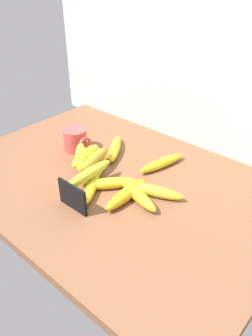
{
  "coord_description": "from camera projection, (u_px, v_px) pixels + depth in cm",
  "views": [
    {
      "loc": [
        62.89,
        -64.68,
        65.66
      ],
      "look_at": [
        3.71,
        2.28,
        8.0
      ],
      "focal_mm": 35.7,
      "sensor_mm": 36.0,
      "label": 1
    }
  ],
  "objects": [
    {
      "name": "coffee_mug",
      "position": [
        76.0,
        140.0,
        1.24
      ],
      "size": [
        10.24,
        8.74,
        8.25
      ],
      "color": "#CD4947",
      "rests_on": "counter_top"
    },
    {
      "name": "banana_9",
      "position": [
        110.0,
        183.0,
        1.05
      ],
      "size": [
        13.69,
        15.6,
        3.64
      ],
      "primitive_type": "ellipsoid",
      "rotation": [
        0.0,
        0.0,
        0.89
      ],
      "color": "yellow",
      "rests_on": "counter_top"
    },
    {
      "name": "banana_0",
      "position": [
        139.0,
        196.0,
        0.99
      ],
      "size": [
        17.19,
        8.09,
        3.73
      ],
      "primitive_type": "ellipsoid",
      "rotation": [
        0.0,
        0.0,
        2.87
      ],
      "color": "gold",
      "rests_on": "counter_top"
    },
    {
      "name": "banana_7",
      "position": [
        92.0,
        184.0,
        1.05
      ],
      "size": [
        14.48,
        18.2,
        3.44
      ],
      "primitive_type": "ellipsoid",
      "rotation": [
        0.0,
        0.0,
        5.34
      ],
      "color": "yellow",
      "rests_on": "counter_top"
    },
    {
      "name": "counter_top",
      "position": [
        113.0,
        183.0,
        1.11
      ],
      "size": [
        110.0,
        76.0,
        3.0
      ],
      "primitive_type": "cube",
      "color": "brown",
      "rests_on": "ground"
    },
    {
      "name": "chalkboard_sign",
      "position": [
        73.0,
        198.0,
        0.95
      ],
      "size": [
        11.0,
        1.8,
        8.4
      ],
      "color": "black",
      "rests_on": "counter_top"
    },
    {
      "name": "banana_3",
      "position": [
        96.0,
        162.0,
        1.16
      ],
      "size": [
        16.27,
        17.57,
        3.22
      ],
      "primitive_type": "ellipsoid",
      "rotation": [
        0.0,
        0.0,
        2.3
      ],
      "color": "yellow",
      "rests_on": "counter_top"
    },
    {
      "name": "back_wall",
      "position": [
        187.0,
        57.0,
        1.17
      ],
      "size": [
        130.0,
        2.0,
        70.0
      ],
      "primitive_type": "cube",
      "color": "silver",
      "rests_on": "ground"
    },
    {
      "name": "banana_10",
      "position": [
        95.0,
        159.0,
        1.1
      ],
      "size": [
        7.44,
        15.62,
        3.95
      ],
      "primitive_type": "ellipsoid",
      "rotation": [
        0.0,
        0.0,
        4.95
      ],
      "color": "#AB8A24",
      "rests_on": "banana_4"
    },
    {
      "name": "banana_4",
      "position": [
        99.0,
        168.0,
        1.12
      ],
      "size": [
        11.79,
        17.56,
        3.37
      ],
      "primitive_type": "ellipsoid",
      "rotation": [
        0.0,
        0.0,
        5.22
      ],
      "color": "yellow",
      "rests_on": "counter_top"
    },
    {
      "name": "banana_13",
      "position": [
        81.0,
        156.0,
        1.11
      ],
      "size": [
        15.34,
        14.6,
        3.71
      ],
      "primitive_type": "ellipsoid",
      "rotation": [
        0.0,
        0.0,
        5.54
      ],
      "color": "yellow",
      "rests_on": "banana_6"
    },
    {
      "name": "banana_6",
      "position": [
        86.0,
        166.0,
        1.13
      ],
      "size": [
        13.55,
        13.34,
        3.88
      ],
      "primitive_type": "ellipsoid",
      "rotation": [
        0.0,
        0.0,
        5.51
      ],
      "color": "#B49322",
      "rests_on": "counter_top"
    },
    {
      "name": "banana_2",
      "position": [
        162.0,
        163.0,
        1.15
      ],
      "size": [
        7.55,
        19.18,
        3.33
      ],
      "primitive_type": "ellipsoid",
      "rotation": [
        0.0,
        0.0,
        4.48
      ],
      "color": "yellow",
      "rests_on": "counter_top"
    },
    {
      "name": "banana_8",
      "position": [
        151.0,
        190.0,
        1.02
      ],
      "size": [
        20.48,
        10.43,
        3.63
      ],
      "primitive_type": "ellipsoid",
      "rotation": [
        0.0,
        0.0,
        0.35
      ],
      "color": "gold",
      "rests_on": "counter_top"
    },
    {
      "name": "banana_11",
      "position": [
        89.0,
        174.0,
        1.03
      ],
      "size": [
        4.11,
        19.07,
        3.47
      ],
      "primitive_type": "ellipsoid",
      "rotation": [
        0.0,
        0.0,
        4.75
      ],
      "color": "gold",
      "rests_on": "banana_7"
    },
    {
      "name": "banana_1",
      "position": [
        115.0,
        148.0,
        1.23
      ],
      "size": [
        13.83,
        17.5,
        3.77
      ],
      "primitive_type": "ellipsoid",
      "rotation": [
        0.0,
        0.0,
        2.18
      ],
      "color": "yellow",
      "rests_on": "counter_top"
    },
    {
      "name": "banana_12",
      "position": [
        86.0,
        156.0,
        1.11
      ],
      "size": [
        7.93,
        15.68,
        4.18
      ],
      "primitive_type": "ellipsoid",
      "rotation": [
        0.0,
        0.0,
        4.97
      ],
      "color": "yellow",
      "rests_on": "banana_6"
    },
    {
      "name": "banana_5",
      "position": [
        126.0,
        194.0,
        1.0
      ],
      "size": [
        4.85,
        18.47,
        3.91
      ],
      "primitive_type": "ellipsoid",
      "rotation": [
        0.0,
        0.0,
        4.76
      ],
      "color": "gold",
      "rests_on": "counter_top"
    }
  ]
}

